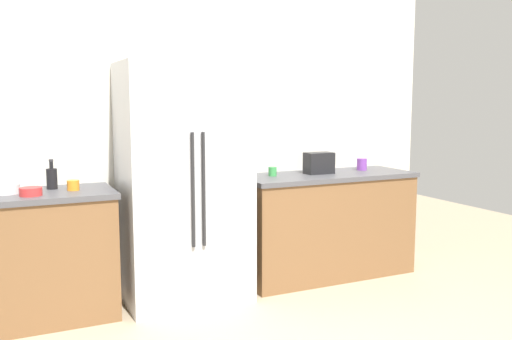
# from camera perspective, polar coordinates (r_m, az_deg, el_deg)

# --- Properties ---
(kitchen_back_panel) EXTENTS (4.66, 0.10, 2.71)m
(kitchen_back_panel) POSITION_cam_1_polar(r_m,az_deg,el_deg) (4.58, -7.17, 4.87)
(kitchen_back_panel) COLOR silver
(kitchen_back_panel) RESTS_ON ground_plane
(counter_left) EXTENTS (1.32, 0.61, 0.91)m
(counter_left) POSITION_cam_1_polar(r_m,az_deg,el_deg) (4.15, -23.74, -8.51)
(counter_left) COLOR brown
(counter_left) RESTS_ON ground_plane
(counter_right) EXTENTS (1.56, 0.61, 0.91)m
(counter_right) POSITION_cam_1_polar(r_m,az_deg,el_deg) (4.87, 7.32, -5.67)
(counter_right) COLOR brown
(counter_right) RESTS_ON ground_plane
(refrigerator) EXTENTS (0.93, 0.67, 1.82)m
(refrigerator) POSITION_cam_1_polar(r_m,az_deg,el_deg) (4.20, -7.56, -1.42)
(refrigerator) COLOR #B7BABF
(refrigerator) RESTS_ON ground_plane
(toaster) EXTENTS (0.24, 0.14, 0.18)m
(toaster) POSITION_cam_1_polar(r_m,az_deg,el_deg) (4.77, 6.61, 0.73)
(toaster) COLOR black
(toaster) RESTS_ON counter_right
(bottle_a) EXTENTS (0.07, 0.07, 0.22)m
(bottle_a) POSITION_cam_1_polar(r_m,az_deg,el_deg) (4.16, -20.62, -0.79)
(bottle_a) COLOR black
(bottle_a) RESTS_ON counter_left
(cup_a) EXTENTS (0.07, 0.07, 0.08)m
(cup_a) POSITION_cam_1_polar(r_m,az_deg,el_deg) (4.59, 1.74, -0.15)
(cup_a) COLOR green
(cup_a) RESTS_ON counter_right
(cup_b) EXTENTS (0.08, 0.08, 0.07)m
(cup_b) POSITION_cam_1_polar(r_m,az_deg,el_deg) (4.05, -18.62, -1.53)
(cup_b) COLOR orange
(cup_b) RESTS_ON counter_left
(cup_c) EXTENTS (0.09, 0.09, 0.11)m
(cup_c) POSITION_cam_1_polar(r_m,az_deg,el_deg) (5.08, 11.03, 0.59)
(cup_c) COLOR purple
(cup_c) RESTS_ON counter_right
(bowl_a) EXTENTS (0.15, 0.15, 0.06)m
(bowl_a) POSITION_cam_1_polar(r_m,az_deg,el_deg) (3.92, -22.54, -2.10)
(bowl_a) COLOR red
(bowl_a) RESTS_ON counter_left
(bowl_b) EXTENTS (0.18, 0.18, 0.07)m
(bowl_b) POSITION_cam_1_polar(r_m,az_deg,el_deg) (4.08, -24.71, -1.79)
(bowl_b) COLOR white
(bowl_b) RESTS_ON counter_left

